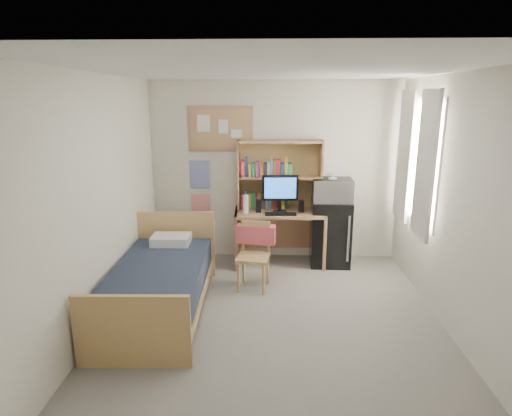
{
  "coord_description": "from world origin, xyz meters",
  "views": [
    {
      "loc": [
        -0.03,
        -4.11,
        2.35
      ],
      "look_at": [
        -0.23,
        1.2,
        0.98
      ],
      "focal_mm": 30.0,
      "sensor_mm": 36.0,
      "label": 1
    }
  ],
  "objects_px": {
    "bed": "(159,289)",
    "microwave": "(332,190)",
    "desk_chair": "(253,257)",
    "speaker_right": "(301,206)",
    "bulletin_board": "(220,129)",
    "mini_fridge": "(330,232)",
    "desk": "(279,237)",
    "speaker_left": "(259,206)",
    "desk_fan": "(333,168)",
    "monitor": "(280,194)"
  },
  "relations": [
    {
      "from": "speaker_right",
      "to": "bed",
      "type": "bearing_deg",
      "value": -140.69
    },
    {
      "from": "bulletin_board",
      "to": "microwave",
      "type": "xyz_separation_m",
      "value": [
        1.59,
        -0.3,
        -0.82
      ]
    },
    {
      "from": "desk_chair",
      "to": "bed",
      "type": "xyz_separation_m",
      "value": [
        -1.02,
        -0.66,
        -0.15
      ]
    },
    {
      "from": "desk_chair",
      "to": "speaker_left",
      "type": "xyz_separation_m",
      "value": [
        0.04,
        0.79,
        0.46
      ]
    },
    {
      "from": "desk_chair",
      "to": "desk_fan",
      "type": "height_order",
      "value": "desk_fan"
    },
    {
      "from": "monitor",
      "to": "desk_fan",
      "type": "height_order",
      "value": "desk_fan"
    },
    {
      "from": "desk_chair",
      "to": "speaker_right",
      "type": "distance_m",
      "value": 1.13
    },
    {
      "from": "mini_fridge",
      "to": "bed",
      "type": "bearing_deg",
      "value": -141.29
    },
    {
      "from": "mini_fridge",
      "to": "microwave",
      "type": "relative_size",
      "value": 1.74
    },
    {
      "from": "desk_chair",
      "to": "monitor",
      "type": "xyz_separation_m",
      "value": [
        0.34,
        0.81,
        0.64
      ]
    },
    {
      "from": "monitor",
      "to": "microwave",
      "type": "bearing_deg",
      "value": 3.88
    },
    {
      "from": "monitor",
      "to": "speaker_right",
      "type": "xyz_separation_m",
      "value": [
        0.3,
        0.01,
        -0.18
      ]
    },
    {
      "from": "bed",
      "to": "speaker_right",
      "type": "height_order",
      "value": "speaker_right"
    },
    {
      "from": "speaker_right",
      "to": "desk_fan",
      "type": "bearing_deg",
      "value": 6.54
    },
    {
      "from": "bulletin_board",
      "to": "mini_fridge",
      "type": "xyz_separation_m",
      "value": [
        1.6,
        -0.28,
        -1.45
      ]
    },
    {
      "from": "bed",
      "to": "monitor",
      "type": "height_order",
      "value": "monitor"
    },
    {
      "from": "mini_fridge",
      "to": "desk_fan",
      "type": "height_order",
      "value": "desk_fan"
    },
    {
      "from": "monitor",
      "to": "desk_chair",
      "type": "bearing_deg",
      "value": -115.27
    },
    {
      "from": "desk",
      "to": "bed",
      "type": "xyz_separation_m",
      "value": [
        -1.36,
        -1.53,
        -0.12
      ]
    },
    {
      "from": "monitor",
      "to": "speaker_left",
      "type": "bearing_deg",
      "value": -180.0
    },
    {
      "from": "bulletin_board",
      "to": "mini_fridge",
      "type": "bearing_deg",
      "value": -9.99
    },
    {
      "from": "speaker_left",
      "to": "desk_fan",
      "type": "relative_size",
      "value": 0.59
    },
    {
      "from": "bulletin_board",
      "to": "monitor",
      "type": "height_order",
      "value": "bulletin_board"
    },
    {
      "from": "mini_fridge",
      "to": "speaker_left",
      "type": "bearing_deg",
      "value": -171.9
    },
    {
      "from": "mini_fridge",
      "to": "monitor",
      "type": "height_order",
      "value": "monitor"
    },
    {
      "from": "speaker_left",
      "to": "bulletin_board",
      "type": "bearing_deg",
      "value": 142.88
    },
    {
      "from": "microwave",
      "to": "desk_fan",
      "type": "xyz_separation_m",
      "value": [
        0.0,
        0.0,
        0.31
      ]
    },
    {
      "from": "bulletin_board",
      "to": "speaker_right",
      "type": "relative_size",
      "value": 5.6
    },
    {
      "from": "desk_chair",
      "to": "bed",
      "type": "relative_size",
      "value": 0.42
    },
    {
      "from": "speaker_left",
      "to": "microwave",
      "type": "xyz_separation_m",
      "value": [
        1.03,
        0.09,
        0.22
      ]
    },
    {
      "from": "speaker_right",
      "to": "desk_fan",
      "type": "distance_m",
      "value": 0.69
    },
    {
      "from": "bulletin_board",
      "to": "speaker_left",
      "type": "bearing_deg",
      "value": -34.8
    },
    {
      "from": "bulletin_board",
      "to": "desk",
      "type": "relative_size",
      "value": 0.74
    },
    {
      "from": "bed",
      "to": "microwave",
      "type": "xyz_separation_m",
      "value": [
        2.09,
        1.55,
        0.82
      ]
    },
    {
      "from": "desk",
      "to": "microwave",
      "type": "height_order",
      "value": "microwave"
    },
    {
      "from": "desk",
      "to": "speaker_left",
      "type": "bearing_deg",
      "value": -168.69
    },
    {
      "from": "desk_chair",
      "to": "bed",
      "type": "distance_m",
      "value": 1.23
    },
    {
      "from": "bulletin_board",
      "to": "mini_fridge",
      "type": "relative_size",
      "value": 1.0
    },
    {
      "from": "bulletin_board",
      "to": "monitor",
      "type": "bearing_deg",
      "value": -23.75
    },
    {
      "from": "bed",
      "to": "monitor",
      "type": "xyz_separation_m",
      "value": [
        1.36,
        1.47,
        0.78
      ]
    },
    {
      "from": "bed",
      "to": "monitor",
      "type": "relative_size",
      "value": 3.74
    },
    {
      "from": "desk",
      "to": "desk_fan",
      "type": "relative_size",
      "value": 4.16
    },
    {
      "from": "speaker_right",
      "to": "desk_chair",
      "type": "bearing_deg",
      "value": -130.41
    },
    {
      "from": "bulletin_board",
      "to": "microwave",
      "type": "relative_size",
      "value": 1.73
    },
    {
      "from": "speaker_right",
      "to": "speaker_left",
      "type": "bearing_deg",
      "value": -180.0
    },
    {
      "from": "desk_chair",
      "to": "bulletin_board",
      "type": "bearing_deg",
      "value": 121.97
    },
    {
      "from": "speaker_left",
      "to": "speaker_right",
      "type": "height_order",
      "value": "speaker_left"
    },
    {
      "from": "microwave",
      "to": "bulletin_board",
      "type": "bearing_deg",
      "value": 171.24
    },
    {
      "from": "desk",
      "to": "speaker_right",
      "type": "height_order",
      "value": "speaker_right"
    },
    {
      "from": "desk_fan",
      "to": "bulletin_board",
      "type": "bearing_deg",
      "value": 171.24
    }
  ]
}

